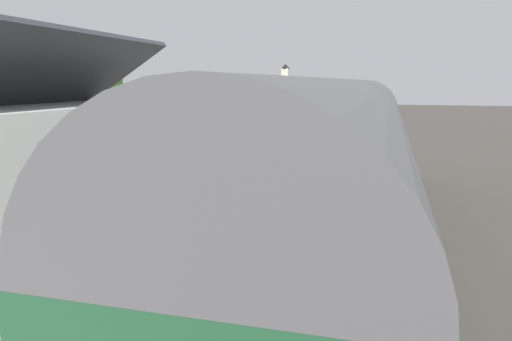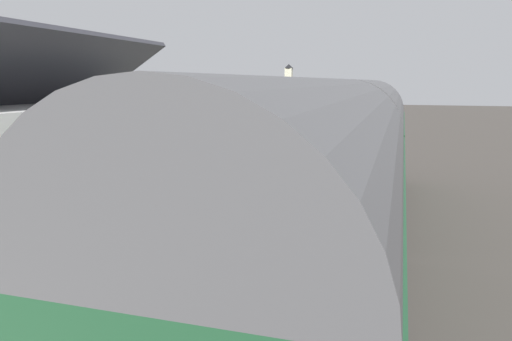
{
  "view_description": "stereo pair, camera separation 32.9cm",
  "coord_description": "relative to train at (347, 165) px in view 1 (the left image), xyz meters",
  "views": [
    {
      "loc": [
        -12.58,
        -1.84,
        4.27
      ],
      "look_at": [
        -0.54,
        1.5,
        1.92
      ],
      "focal_mm": 33.37,
      "sensor_mm": 36.0,
      "label": 1
    },
    {
      "loc": [
        -12.49,
        -2.16,
        4.27
      ],
      "look_at": [
        -0.54,
        1.5,
        1.92
      ],
      "focal_mm": 33.37,
      "sensor_mm": 36.0,
      "label": 2
    }
  ],
  "objects": [
    {
      "name": "planter_under_sign",
      "position": [
        6.59,
        7.01,
        -0.81
      ],
      "size": [
        0.57,
        0.57,
        0.9
      ],
      "color": "teal",
      "rests_on": "platform"
    },
    {
      "name": "rail_far",
      "position": [
        0.74,
        0.72,
        -2.15
      ],
      "size": [
        52.0,
        0.08,
        0.14
      ],
      "primitive_type": "cube",
      "color": "gray",
      "rests_on": "ground"
    },
    {
      "name": "rail_near",
      "position": [
        0.74,
        -0.72,
        -2.15
      ],
      "size": [
        52.0,
        0.08,
        0.14
      ],
      "primitive_type": "cube",
      "color": "gray",
      "rests_on": "ground"
    },
    {
      "name": "planter_bench_left",
      "position": [
        6.17,
        3.79,
        -0.99
      ],
      "size": [
        0.86,
        0.32,
        0.63
      ],
      "color": "black",
      "rests_on": "platform"
    },
    {
      "name": "lamp_post_platform",
      "position": [
        4.72,
        2.59,
        1.43
      ],
      "size": [
        0.32,
        0.5,
        3.93
      ],
      "color": "black",
      "rests_on": "platform"
    },
    {
      "name": "bench_near_building",
      "position": [
        2.13,
        3.59,
        -0.82
      ],
      "size": [
        1.41,
        0.47,
        0.88
      ],
      "color": "brown",
      "rests_on": "platform"
    },
    {
      "name": "bench_platform_end",
      "position": [
        8.66,
        3.74,
        -0.82
      ],
      "size": [
        1.4,
        0.44,
        0.88
      ],
      "color": "brown",
      "rests_on": "platform"
    },
    {
      "name": "planter_edge_far",
      "position": [
        6.97,
        4.42,
        -1.02
      ],
      "size": [
        0.79,
        0.32,
        0.57
      ],
      "color": "teal",
      "rests_on": "platform"
    },
    {
      "name": "ground_plane",
      "position": [
        0.74,
        0.9,
        -2.22
      ],
      "size": [
        160.0,
        160.0,
        0.0
      ],
      "primitive_type": "plane",
      "color": "#423D38"
    },
    {
      "name": "platform",
      "position": [
        0.74,
        5.02,
        -1.76
      ],
      "size": [
        32.0,
        6.24,
        0.92
      ],
      "primitive_type": "cube",
      "color": "#A39B8C",
      "rests_on": "ground"
    },
    {
      "name": "platform_edge_coping",
      "position": [
        0.74,
        2.08,
        -1.29
      ],
      "size": [
        32.0,
        0.36,
        0.02
      ],
      "primitive_type": "cube",
      "color": "beige",
      "rests_on": "platform"
    },
    {
      "name": "tree_far_left",
      "position": [
        14.2,
        17.36,
        2.2
      ],
      "size": [
        4.86,
        4.57,
        6.69
      ],
      "color": "#4C3828",
      "rests_on": "ground"
    },
    {
      "name": "bench_by_lamp",
      "position": [
        11.52,
        3.85,
        -0.82
      ],
      "size": [
        1.42,
        0.5,
        0.88
      ],
      "color": "brown",
      "rests_on": "platform"
    },
    {
      "name": "train",
      "position": [
        0.0,
        0.0,
        0.0
      ],
      "size": [
        19.38,
        2.73,
        4.32
      ],
      "color": "black",
      "rests_on": "ground"
    }
  ]
}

